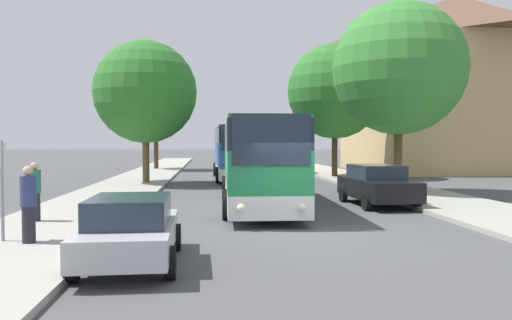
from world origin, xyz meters
The scene contains 15 objects.
ground_plane centered at (0.00, 0.00, 0.00)m, with size 300.00×300.00×0.00m, color #4C4C4F.
sidewalk_left centered at (-7.00, 0.00, 0.07)m, with size 4.00×120.00×0.15m, color #A39E93.
building_right_background centered at (18.90, 28.36, 7.59)m, with size 16.54×14.87×15.18m.
bus_front centered at (-0.62, 5.81, 1.78)m, with size 2.94×10.61×3.33m.
bus_middle centered at (-0.74, 20.15, 1.87)m, with size 2.96×10.94×3.51m.
parked_car_left_curb centered at (-4.10, -3.02, 0.74)m, with size 2.00×4.02×1.41m.
parked_car_right_near centered at (4.12, 5.80, 0.83)m, with size 2.29×4.45×1.61m.
parked_car_right_far centered at (4.14, 24.73, 0.76)m, with size 2.13×3.99×1.46m.
bus_stop_sign centered at (-7.42, -0.97, 1.65)m, with size 0.08×0.45×2.40m.
pedestrian_waiting_near centered at (-6.72, -1.26, 1.07)m, with size 0.36×0.36×1.81m.
pedestrian_waiting_far centered at (-7.70, 2.06, 1.04)m, with size 0.36×0.36×1.76m.
tree_left_near centered at (-7.22, 31.51, 5.90)m, with size 5.21×5.21×8.37m.
tree_left_far centered at (-6.22, 16.45, 5.44)m, with size 6.01×6.01×8.30m.
tree_right_near centered at (6.17, 20.63, 6.03)m, with size 6.59×6.59×9.18m.
tree_right_mid centered at (6.54, 9.86, 6.02)m, with size 6.33×6.33×9.04m.
Camera 1 is at (-2.48, -13.34, 2.52)m, focal length 35.00 mm.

